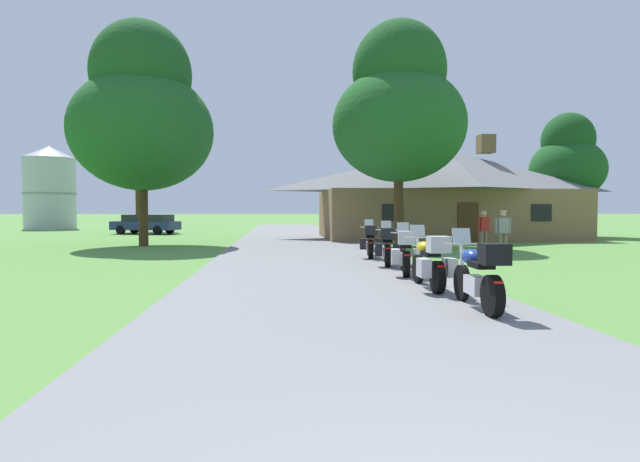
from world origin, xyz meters
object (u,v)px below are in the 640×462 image
(motorcycle_blue_nearest_to_camera, at_px, (479,275))
(parked_navy_suv_far_left, at_px, (146,223))
(tree_left_far, at_px, (138,142))
(bystander_gray_shirt_by_tree, at_px, (503,231))
(motorcycle_red_third_in_row, at_px, (405,253))
(bystander_tan_shirt_near_lodge, at_px, (483,227))
(metal_silo_distant, at_px, (50,188))
(bystander_red_shirt_beside_signpost, at_px, (484,229))
(motorcycle_yellow_second_in_row, at_px, (431,263))
(tree_right_of_lodge, at_px, (567,161))
(motorcycle_white_farthest_in_row, at_px, (370,242))
(tree_by_lodge_front, at_px, (399,109))
(tree_left_near, at_px, (142,114))
(motorcycle_orange_fourth_in_row, at_px, (387,247))

(motorcycle_blue_nearest_to_camera, bearing_deg, parked_navy_suv_far_left, 115.41)
(tree_left_far, bearing_deg, bystander_gray_shirt_by_tree, -51.77)
(motorcycle_red_third_in_row, bearing_deg, tree_left_far, 126.36)
(bystander_tan_shirt_near_lodge, xyz_separation_m, metal_silo_distant, (-30.09, 25.95, 2.85))
(bystander_tan_shirt_near_lodge, height_order, bystander_red_shirt_beside_signpost, same)
(motorcycle_yellow_second_in_row, relative_size, bystander_gray_shirt_by_tree, 1.24)
(tree_right_of_lodge, bearing_deg, motorcycle_white_farthest_in_row, -137.36)
(tree_by_lodge_front, height_order, metal_silo_distant, tree_by_lodge_front)
(tree_by_lodge_front, xyz_separation_m, metal_silo_distant, (-26.35, 25.07, -2.62))
(bystander_gray_shirt_by_tree, height_order, tree_left_far, tree_left_far)
(motorcycle_red_third_in_row, xyz_separation_m, bystander_gray_shirt_by_tree, (4.98, 5.34, 0.34))
(tree_left_near, bearing_deg, bystander_gray_shirt_by_tree, -25.55)
(bystander_tan_shirt_near_lodge, bearing_deg, tree_left_near, 92.70)
(bystander_tan_shirt_near_lodge, height_order, bystander_gray_shirt_by_tree, bystander_gray_shirt_by_tree)
(motorcycle_white_farthest_in_row, height_order, tree_by_lodge_front, tree_by_lodge_front)
(bystander_red_shirt_beside_signpost, distance_m, metal_silo_distant, 40.80)
(bystander_gray_shirt_by_tree, bearing_deg, bystander_tan_shirt_near_lodge, -95.48)
(motorcycle_yellow_second_in_row, height_order, tree_left_far, tree_left_far)
(motorcycle_red_third_in_row, bearing_deg, motorcycle_blue_nearest_to_camera, -78.47)
(parked_navy_suv_far_left, bearing_deg, motorcycle_yellow_second_in_row, -138.41)
(tree_left_far, bearing_deg, tree_left_near, -74.64)
(motorcycle_red_third_in_row, distance_m, tree_left_near, 16.51)
(motorcycle_blue_nearest_to_camera, distance_m, motorcycle_yellow_second_in_row, 2.12)
(bystander_tan_shirt_near_lodge, bearing_deg, motorcycle_white_farthest_in_row, 141.11)
(motorcycle_red_third_in_row, bearing_deg, bystander_red_shirt_beside_signpost, 66.39)
(bystander_tan_shirt_near_lodge, height_order, tree_by_lodge_front, tree_by_lodge_front)
(motorcycle_yellow_second_in_row, height_order, tree_by_lodge_front, tree_by_lodge_front)
(tree_left_near, bearing_deg, bystander_tan_shirt_near_lodge, -7.54)
(bystander_gray_shirt_by_tree, bearing_deg, tree_left_far, -42.83)
(tree_right_of_lodge, height_order, parked_navy_suv_far_left, tree_right_of_lodge)
(motorcycle_blue_nearest_to_camera, height_order, motorcycle_white_farthest_in_row, same)
(bystander_tan_shirt_near_lodge, relative_size, bystander_gray_shirt_by_tree, 0.99)
(motorcycle_red_third_in_row, distance_m, motorcycle_white_farthest_in_row, 4.78)
(bystander_tan_shirt_near_lodge, height_order, tree_right_of_lodge, tree_right_of_lodge)
(bystander_gray_shirt_by_tree, height_order, tree_right_of_lodge, tree_right_of_lodge)
(motorcycle_orange_fourth_in_row, height_order, tree_right_of_lodge, tree_right_of_lodge)
(tree_by_lodge_front, relative_size, parked_navy_suv_far_left, 2.12)
(motorcycle_red_third_in_row, bearing_deg, metal_silo_distant, 134.14)
(motorcycle_blue_nearest_to_camera, height_order, motorcycle_yellow_second_in_row, same)
(tree_right_of_lodge, xyz_separation_m, tree_by_lodge_front, (-13.01, -8.00, 1.52))
(motorcycle_red_third_in_row, distance_m, motorcycle_orange_fourth_in_row, 2.24)
(bystander_red_shirt_beside_signpost, xyz_separation_m, bystander_gray_shirt_by_tree, (-0.24, -2.32, 0.02))
(motorcycle_yellow_second_in_row, distance_m, motorcycle_red_third_in_row, 2.44)
(bystander_tan_shirt_near_lodge, bearing_deg, parked_navy_suv_far_left, 62.36)
(bystander_red_shirt_beside_signpost, bearing_deg, tree_left_far, 118.16)
(motorcycle_orange_fourth_in_row, xyz_separation_m, bystander_gray_shirt_by_tree, (4.95, 3.10, 0.34))
(tree_left_far, bearing_deg, metal_silo_distant, 146.70)
(motorcycle_red_third_in_row, height_order, bystander_gray_shirt_by_tree, bystander_gray_shirt_by_tree)
(motorcycle_white_farthest_in_row, xyz_separation_m, bystander_gray_shirt_by_tree, (4.99, 0.55, 0.34))
(motorcycle_white_farthest_in_row, height_order, parked_navy_suv_far_left, parked_navy_suv_far_left)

